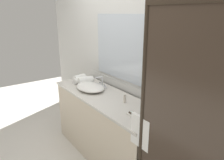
{
  "coord_description": "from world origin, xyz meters",
  "views": [
    {
      "loc": [
        2.07,
        -1.41,
        1.91
      ],
      "look_at": [
        0.15,
        0.0,
        1.15
      ],
      "focal_mm": 33.74,
      "sensor_mm": 36.0,
      "label": 1
    }
  ],
  "objects_px": {
    "soap_dish": "(132,114)",
    "rolled_towel_near_edge": "(80,78)",
    "sink_basin": "(90,87)",
    "faucet": "(102,83)",
    "rolled_towel_far_edge": "(86,81)",
    "rolled_towel_middle": "(80,80)",
    "amenity_bottle_conditioner": "(162,113)",
    "amenity_bottle_lotion": "(125,99)"
  },
  "relations": [
    {
      "from": "soap_dish",
      "to": "rolled_towel_near_edge",
      "type": "height_order",
      "value": "rolled_towel_near_edge"
    },
    {
      "from": "sink_basin",
      "to": "faucet",
      "type": "bearing_deg",
      "value": 90.0
    },
    {
      "from": "sink_basin",
      "to": "rolled_towel_far_edge",
      "type": "xyz_separation_m",
      "value": [
        -0.23,
        0.06,
        0.02
      ]
    },
    {
      "from": "rolled_towel_near_edge",
      "to": "rolled_towel_middle",
      "type": "height_order",
      "value": "rolled_towel_near_edge"
    },
    {
      "from": "faucet",
      "to": "amenity_bottle_conditioner",
      "type": "bearing_deg",
      "value": -0.52
    },
    {
      "from": "soap_dish",
      "to": "rolled_towel_middle",
      "type": "distance_m",
      "value": 1.26
    },
    {
      "from": "sink_basin",
      "to": "faucet",
      "type": "xyz_separation_m",
      "value": [
        0.0,
        0.19,
        0.02
      ]
    },
    {
      "from": "sink_basin",
      "to": "faucet",
      "type": "distance_m",
      "value": 0.19
    },
    {
      "from": "sink_basin",
      "to": "soap_dish",
      "type": "height_order",
      "value": "sink_basin"
    },
    {
      "from": "soap_dish",
      "to": "rolled_towel_near_edge",
      "type": "bearing_deg",
      "value": 175.13
    },
    {
      "from": "sink_basin",
      "to": "amenity_bottle_conditioner",
      "type": "bearing_deg",
      "value": 9.18
    },
    {
      "from": "sink_basin",
      "to": "soap_dish",
      "type": "relative_size",
      "value": 4.77
    },
    {
      "from": "sink_basin",
      "to": "amenity_bottle_lotion",
      "type": "distance_m",
      "value": 0.63
    },
    {
      "from": "soap_dish",
      "to": "rolled_towel_middle",
      "type": "bearing_deg",
      "value": 176.68
    },
    {
      "from": "sink_basin",
      "to": "amenity_bottle_lotion",
      "type": "height_order",
      "value": "amenity_bottle_lotion"
    },
    {
      "from": "rolled_towel_middle",
      "to": "amenity_bottle_conditioner",
      "type": "bearing_deg",
      "value": 5.81
    },
    {
      "from": "soap_dish",
      "to": "rolled_towel_far_edge",
      "type": "xyz_separation_m",
      "value": [
        -1.15,
        0.1,
        0.04
      ]
    },
    {
      "from": "sink_basin",
      "to": "soap_dish",
      "type": "distance_m",
      "value": 0.92
    },
    {
      "from": "amenity_bottle_conditioner",
      "to": "rolled_towel_middle",
      "type": "relative_size",
      "value": 0.35
    },
    {
      "from": "sink_basin",
      "to": "rolled_towel_far_edge",
      "type": "bearing_deg",
      "value": 164.88
    },
    {
      "from": "sink_basin",
      "to": "faucet",
      "type": "height_order",
      "value": "faucet"
    },
    {
      "from": "sink_basin",
      "to": "rolled_towel_near_edge",
      "type": "bearing_deg",
      "value": 170.51
    },
    {
      "from": "amenity_bottle_conditioner",
      "to": "rolled_towel_near_edge",
      "type": "height_order",
      "value": "rolled_towel_near_edge"
    },
    {
      "from": "rolled_towel_near_edge",
      "to": "soap_dish",
      "type": "bearing_deg",
      "value": -4.87
    },
    {
      "from": "soap_dish",
      "to": "amenity_bottle_lotion",
      "type": "relative_size",
      "value": 0.98
    },
    {
      "from": "amenity_bottle_lotion",
      "to": "rolled_towel_far_edge",
      "type": "distance_m",
      "value": 0.86
    },
    {
      "from": "amenity_bottle_conditioner",
      "to": "rolled_towel_far_edge",
      "type": "xyz_separation_m",
      "value": [
        -1.35,
        -0.12,
        0.02
      ]
    },
    {
      "from": "soap_dish",
      "to": "amenity_bottle_conditioner",
      "type": "height_order",
      "value": "amenity_bottle_conditioner"
    },
    {
      "from": "amenity_bottle_conditioner",
      "to": "amenity_bottle_lotion",
      "type": "bearing_deg",
      "value": -171.12
    },
    {
      "from": "sink_basin",
      "to": "amenity_bottle_lotion",
      "type": "xyz_separation_m",
      "value": [
        0.62,
        0.1,
        0.01
      ]
    },
    {
      "from": "sink_basin",
      "to": "rolled_towel_near_edge",
      "type": "height_order",
      "value": "rolled_towel_near_edge"
    },
    {
      "from": "amenity_bottle_conditioner",
      "to": "rolled_towel_middle",
      "type": "bearing_deg",
      "value": -174.19
    },
    {
      "from": "soap_dish",
      "to": "rolled_towel_near_edge",
      "type": "relative_size",
      "value": 0.51
    },
    {
      "from": "faucet",
      "to": "rolled_towel_far_edge",
      "type": "xyz_separation_m",
      "value": [
        -0.23,
        -0.13,
        0.0
      ]
    },
    {
      "from": "rolled_towel_near_edge",
      "to": "rolled_towel_far_edge",
      "type": "relative_size",
      "value": 0.92
    },
    {
      "from": "rolled_towel_near_edge",
      "to": "rolled_towel_middle",
      "type": "bearing_deg",
      "value": -21.63
    },
    {
      "from": "sink_basin",
      "to": "amenity_bottle_conditioner",
      "type": "height_order",
      "value": "amenity_bottle_conditioner"
    },
    {
      "from": "faucet",
      "to": "rolled_towel_middle",
      "type": "xyz_separation_m",
      "value": [
        -0.34,
        -0.16,
        -0.01
      ]
    },
    {
      "from": "sink_basin",
      "to": "rolled_towel_middle",
      "type": "height_order",
      "value": "rolled_towel_middle"
    },
    {
      "from": "faucet",
      "to": "rolled_towel_near_edge",
      "type": "height_order",
      "value": "faucet"
    },
    {
      "from": "amenity_bottle_lotion",
      "to": "rolled_towel_near_edge",
      "type": "bearing_deg",
      "value": -178.55
    },
    {
      "from": "amenity_bottle_lotion",
      "to": "rolled_towel_middle",
      "type": "distance_m",
      "value": 0.97
    }
  ]
}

